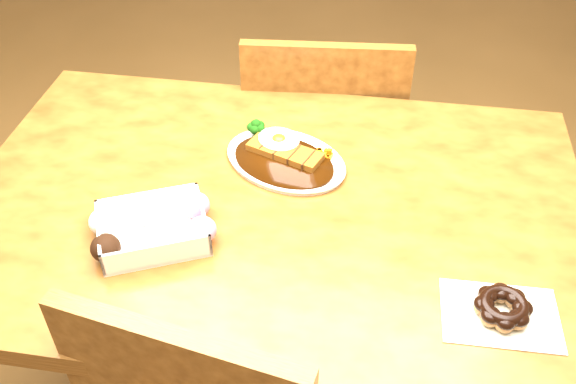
# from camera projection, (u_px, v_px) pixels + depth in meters

# --- Properties ---
(table) EXTENTS (1.20, 0.80, 0.75)m
(table) POSITION_uv_depth(u_px,v_px,m) (273.00, 237.00, 1.30)
(table) COLOR #4C290F
(table) RESTS_ON ground
(chair_far) EXTENTS (0.46, 0.46, 0.87)m
(chair_far) POSITION_uv_depth(u_px,v_px,m) (322.00, 149.00, 1.80)
(chair_far) COLOR #4C290F
(chair_far) RESTS_ON ground
(katsu_curry_plate) EXTENTS (0.31, 0.27, 0.05)m
(katsu_curry_plate) POSITION_uv_depth(u_px,v_px,m) (285.00, 156.00, 1.31)
(katsu_curry_plate) COLOR white
(katsu_curry_plate) RESTS_ON table
(donut_box) EXTENTS (0.23, 0.21, 0.05)m
(donut_box) POSITION_uv_depth(u_px,v_px,m) (153.00, 227.00, 1.14)
(donut_box) COLOR white
(donut_box) RESTS_ON table
(pon_de_ring) EXTENTS (0.19, 0.13, 0.04)m
(pon_de_ring) POSITION_uv_depth(u_px,v_px,m) (502.00, 308.00, 1.01)
(pon_de_ring) COLOR silver
(pon_de_ring) RESTS_ON table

